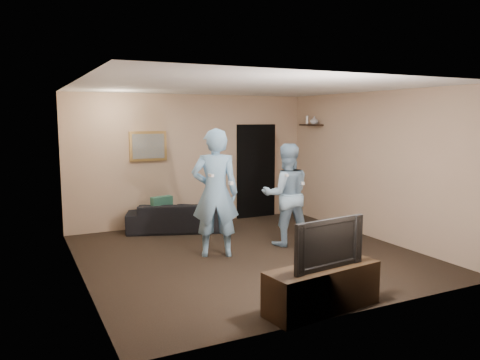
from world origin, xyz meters
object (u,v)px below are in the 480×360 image
wii_player_right (286,195)px  television (324,242)px  tv_console (322,288)px  sofa (177,217)px  wii_player_left (215,193)px

wii_player_right → television: bearing=-113.0°
wii_player_right → tv_console: bearing=-113.0°
sofa → tv_console: bearing=113.3°
tv_console → wii_player_left: (-0.26, 2.44, 0.74)m
television → wii_player_left: wii_player_left is taller
television → wii_player_right: (1.06, 2.51, 0.08)m
tv_console → wii_player_right: bearing=59.6°
sofa → wii_player_right: wii_player_right is taller
television → wii_player_right: bearing=59.6°
tv_console → wii_player_right: size_ratio=0.81×
television → wii_player_left: 2.46m
television → wii_player_right: 2.73m
tv_console → television: bearing=-7.4°
sofa → tv_console: 4.25m
wii_player_left → sofa: bearing=90.6°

